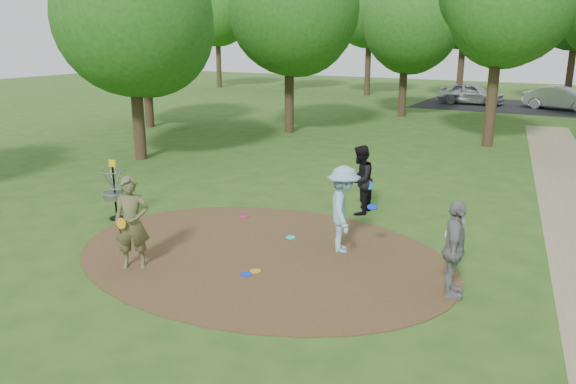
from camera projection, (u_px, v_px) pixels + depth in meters
The scene contains 15 objects.
ground at pixel (261, 255), 11.98m from camera, with size 100.00×100.00×0.00m, color #2D5119.
dirt_clearing at pixel (261, 254), 11.98m from camera, with size 8.40×8.40×0.02m, color #47301C.
parking_lot at pixel (530, 107), 36.33m from camera, with size 14.00×8.00×0.01m, color black.
player_observer_with_disc at pixel (132, 223), 11.09m from camera, with size 0.82×0.77×1.89m.
player_throwing_with_disc at pixel (343, 209), 11.96m from camera, with size 1.39×1.40×1.89m.
player_walking_with_disc at pixel (360, 180), 14.53m from camera, with size 0.76×0.92×1.81m.
player_waiting_with_disc at pixel (454, 249), 9.88m from camera, with size 0.64×1.11×1.78m.
disc_ground_cyan at pixel (291, 237), 12.93m from camera, with size 0.22×0.22×0.02m, color #1CDFE3.
disc_ground_blue at pixel (246, 274), 10.94m from camera, with size 0.22×0.22×0.02m, color #0E33EF.
disc_ground_red at pixel (244, 217), 14.38m from camera, with size 0.22×0.22×0.02m, color #D4154E.
car_left at pixel (471, 93), 37.66m from camera, with size 1.70×4.23×1.44m, color #B7B9C0.
car_right at pixel (561, 98), 34.85m from camera, with size 1.52×4.36×1.44m, color #B5BABD.
disc_ground_orange at pixel (256, 271), 11.08m from camera, with size 0.22×0.22×0.02m, color orange.
disc_golf_basket at pixel (114, 186), 14.09m from camera, with size 0.63×0.63×1.54m.
tree_ring at pixel (450, 15), 18.14m from camera, with size 37.52×45.42×8.92m.
Camera 1 is at (5.91, -9.50, 4.54)m, focal length 35.00 mm.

